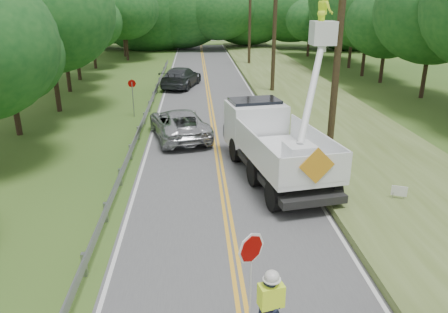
{
  "coord_description": "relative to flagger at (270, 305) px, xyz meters",
  "views": [
    {
      "loc": [
        -1.01,
        -9.0,
        7.06
      ],
      "look_at": [
        0.0,
        6.0,
        1.5
      ],
      "focal_mm": 34.33,
      "sensor_mm": 36.0,
      "label": 1
    }
  ],
  "objects": [
    {
      "name": "yard_sign",
      "position": [
        5.74,
        6.19,
        -0.44
      ],
      "size": [
        0.51,
        0.24,
        0.78
      ],
      "color": "white",
      "rests_on": "ground"
    },
    {
      "name": "flagger",
      "position": [
        0.0,
        0.0,
        0.0
      ],
      "size": [
        1.08,
        0.53,
        2.75
      ],
      "color": "#191E33",
      "rests_on": "road"
    },
    {
      "name": "road",
      "position": [
        -0.45,
        15.72,
        -0.99
      ],
      "size": [
        7.2,
        96.0,
        0.03
      ],
      "color": "#505153",
      "rests_on": "ground"
    },
    {
      "name": "ground",
      "position": [
        -0.45,
        1.72,
        -1.0
      ],
      "size": [
        140.0,
        140.0,
        0.0
      ],
      "primitive_type": "plane",
      "color": "#31561E",
      "rests_on": "ground"
    },
    {
      "name": "treeline_left",
      "position": [
        -10.76,
        29.23,
        4.51
      ],
      "size": [
        9.94,
        54.89,
        10.02
      ],
      "color": "#332319",
      "rests_on": "ground"
    },
    {
      "name": "tall_grass_verge",
      "position": [
        6.65,
        15.72,
        -0.85
      ],
      "size": [
        7.0,
        96.0,
        0.3
      ],
      "primitive_type": "cube",
      "color": "#4D6126",
      "rests_on": "ground"
    },
    {
      "name": "suv_darkgrey",
      "position": [
        -2.65,
        28.93,
        -0.15
      ],
      "size": [
        3.73,
        6.14,
        1.66
      ],
      "primitive_type": "imported",
      "rotation": [
        0.0,
        0.0,
        2.88
      ],
      "color": "#33363A",
      "rests_on": "road"
    },
    {
      "name": "stop_sign_permanent",
      "position": [
        -5.4,
        19.47,
        0.55
      ],
      "size": [
        0.5,
        0.06,
        2.37
      ],
      "color": "gray",
      "rests_on": "ground"
    },
    {
      "name": "suv_silver",
      "position": [
        -2.38,
        14.83,
        -0.21
      ],
      "size": [
        3.78,
        6.02,
        1.55
      ],
      "primitive_type": "imported",
      "rotation": [
        0.0,
        0.0,
        3.37
      ],
      "color": "#A7AAAE",
      "rests_on": "road"
    },
    {
      "name": "treeline_right",
      "position": [
        15.31,
        25.26,
        5.17
      ],
      "size": [
        11.01,
        52.78,
        11.33
      ],
      "color": "#332319",
      "rests_on": "ground"
    },
    {
      "name": "treeline_horizon",
      "position": [
        -0.31,
        58.02,
        4.5
      ],
      "size": [
        56.38,
        15.16,
        12.04
      ],
      "color": "#14481B",
      "rests_on": "ground"
    },
    {
      "name": "guardrail",
      "position": [
        -4.47,
        16.63,
        -0.45
      ],
      "size": [
        0.18,
        48.0,
        0.77
      ],
      "color": "gray",
      "rests_on": "ground"
    },
    {
      "name": "bucket_truck",
      "position": [
        1.75,
        10.24,
        0.65
      ],
      "size": [
        4.45,
        8.0,
        7.38
      ],
      "color": "black",
      "rests_on": "road"
    },
    {
      "name": "utility_poles",
      "position": [
        4.55,
        18.74,
        4.27
      ],
      "size": [
        1.6,
        43.3,
        10.0
      ],
      "color": "black",
      "rests_on": "ground"
    }
  ]
}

